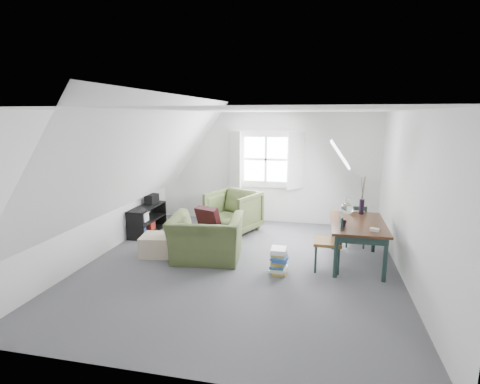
% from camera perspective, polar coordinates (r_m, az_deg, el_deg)
% --- Properties ---
extents(floor, '(5.50, 5.50, 0.00)m').
position_cam_1_polar(floor, '(6.27, 0.06, -11.15)').
color(floor, '#49494E').
rests_on(floor, ground).
extents(ceiling, '(5.50, 5.50, 0.00)m').
position_cam_1_polar(ceiling, '(5.78, 0.06, 12.35)').
color(ceiling, white).
rests_on(ceiling, wall_back).
extents(wall_back, '(5.00, 0.00, 5.00)m').
position_cam_1_polar(wall_back, '(8.57, 3.99, 3.69)').
color(wall_back, silver).
rests_on(wall_back, ground).
extents(wall_front, '(5.00, 0.00, 5.00)m').
position_cam_1_polar(wall_front, '(3.36, -10.10, -9.01)').
color(wall_front, silver).
rests_on(wall_front, ground).
extents(wall_left, '(0.00, 5.50, 5.50)m').
position_cam_1_polar(wall_left, '(6.87, -20.76, 1.00)').
color(wall_left, silver).
rests_on(wall_left, ground).
extents(wall_right, '(0.00, 5.50, 5.50)m').
position_cam_1_polar(wall_right, '(5.91, 24.48, -0.92)').
color(wall_right, silver).
rests_on(wall_right, ground).
extents(slope_left, '(3.19, 5.50, 4.48)m').
position_cam_1_polar(slope_left, '(6.33, -13.84, 5.38)').
color(slope_left, white).
rests_on(slope_left, wall_left).
extents(slope_right, '(3.19, 5.50, 4.48)m').
position_cam_1_polar(slope_right, '(5.70, 15.53, 4.63)').
color(slope_right, white).
rests_on(slope_right, wall_right).
extents(dormer_window, '(1.71, 0.35, 1.30)m').
position_cam_1_polar(dormer_window, '(8.47, 3.93, 4.96)').
color(dormer_window, white).
rests_on(dormer_window, wall_back).
extents(skylight, '(0.35, 0.75, 0.47)m').
position_cam_1_polar(skylight, '(6.99, 14.98, 5.63)').
color(skylight, white).
rests_on(skylight, slope_right).
extents(armchair_near, '(1.28, 1.15, 0.76)m').
position_cam_1_polar(armchair_near, '(6.54, -5.14, -10.20)').
color(armchair_near, '#404D27').
rests_on(armchair_near, floor).
extents(armchair_far, '(1.22, 1.23, 0.87)m').
position_cam_1_polar(armchair_far, '(8.01, -0.98, -6.02)').
color(armchair_far, '#404D27').
rests_on(armchair_far, floor).
extents(throw_pillow, '(0.49, 0.38, 0.44)m').
position_cam_1_polar(throw_pillow, '(6.46, -4.85, -4.09)').
color(throw_pillow, '#370F14').
rests_on(throw_pillow, armchair_near).
extents(ottoman, '(0.61, 0.61, 0.36)m').
position_cam_1_polar(ottoman, '(6.83, -12.46, -7.86)').
color(ottoman, tan).
rests_on(ottoman, floor).
extents(dining_table, '(0.86, 1.43, 0.71)m').
position_cam_1_polar(dining_table, '(6.44, 17.49, -5.21)').
color(dining_table, '#33190D').
rests_on(dining_table, floor).
extents(demijohn, '(0.21, 0.21, 0.30)m').
position_cam_1_polar(demijohn, '(6.81, 16.02, -2.34)').
color(demijohn, silver).
rests_on(demijohn, dining_table).
extents(vase_twigs, '(0.09, 0.09, 0.67)m').
position_cam_1_polar(vase_twigs, '(6.92, 18.05, -2.02)').
color(vase_twigs, black).
rests_on(vase_twigs, dining_table).
extents(cup, '(0.12, 0.12, 0.10)m').
position_cam_1_polar(cup, '(6.11, 15.43, -5.08)').
color(cup, black).
rests_on(cup, dining_table).
extents(paper_box, '(0.16, 0.13, 0.04)m').
position_cam_1_polar(paper_box, '(6.01, 19.82, -5.43)').
color(paper_box, white).
rests_on(paper_box, dining_table).
extents(dining_chair_far, '(0.38, 0.38, 0.81)m').
position_cam_1_polar(dining_chair_far, '(7.35, 17.20, -4.75)').
color(dining_chair_far, brown).
rests_on(dining_chair_far, floor).
extents(dining_chair_near, '(0.43, 0.43, 0.91)m').
position_cam_1_polar(dining_chair_near, '(6.12, 13.55, -7.30)').
color(dining_chair_near, brown).
rests_on(dining_chair_near, floor).
extents(media_shelf, '(0.37, 1.12, 0.57)m').
position_cam_1_polar(media_shelf, '(8.07, -14.05, -4.33)').
color(media_shelf, black).
rests_on(media_shelf, floor).
extents(electronics_box, '(0.24, 0.30, 0.22)m').
position_cam_1_polar(electronics_box, '(8.22, -13.31, -1.07)').
color(electronics_box, black).
rests_on(electronics_box, media_shelf).
extents(magazine_stack, '(0.30, 0.36, 0.40)m').
position_cam_1_polar(magazine_stack, '(5.95, 5.93, -10.40)').
color(magazine_stack, '#B29933').
rests_on(magazine_stack, floor).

